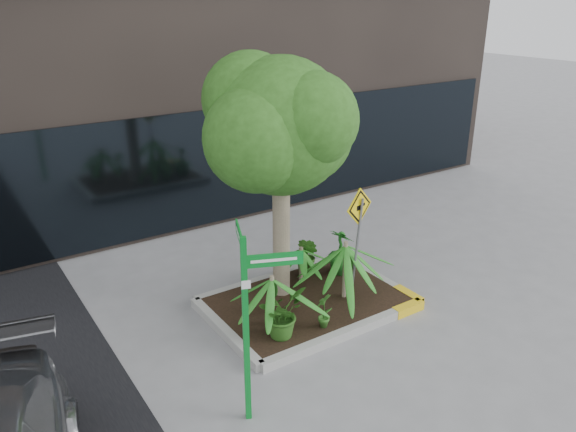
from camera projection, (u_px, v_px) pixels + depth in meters
ground at (308, 318)px, 9.33m from camera, size 80.00×80.00×0.00m
planter at (310, 301)px, 9.62m from camera, size 3.35×2.36×0.15m
tree at (280, 126)px, 8.77m from camera, size 2.82×2.50×4.23m
palm_front at (346, 245)px, 9.34m from camera, size 1.16×1.16×1.29m
palm_left at (272, 279)px, 8.60m from camera, size 0.95×0.95×1.06m
palm_back at (301, 250)px, 10.02m from camera, size 0.74×0.74×0.82m
shrub_a at (281, 313)px, 8.45m from camera, size 0.93×0.93×0.78m
shrub_b at (342, 251)px, 10.38m from camera, size 0.58×0.58×0.86m
shrub_c at (324, 310)px, 8.71m from camera, size 0.43×0.43×0.58m
shrub_d at (307, 256)px, 10.26m from camera, size 0.49×0.49×0.80m
street_sign_post at (249, 309)px, 6.62m from camera, size 0.69×0.91×2.51m
cattle_sign at (358, 227)px, 9.02m from camera, size 0.62×0.20×2.04m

